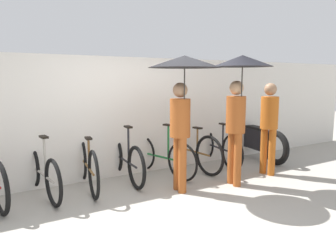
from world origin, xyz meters
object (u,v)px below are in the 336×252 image
object	(u,v)px
parked_bicycle_1	(42,173)
motorcycle	(256,140)
parked_bicycle_3	(125,160)
pedestrian_leading	(183,84)
pedestrian_trailing	(269,121)
parked_bicycle_2	(87,165)
parked_bicycle_6	(218,147)
parked_bicycle_5	(191,150)
pedestrian_center	(240,86)
parked_bicycle_4	(161,155)

from	to	relation	value
parked_bicycle_1	motorcycle	distance (m)	4.61
parked_bicycle_3	motorcycle	bearing A→B (deg)	-86.33
pedestrian_leading	pedestrian_trailing	bearing A→B (deg)	-172.36
parked_bicycle_2	pedestrian_leading	xyz separation A→B (m)	(1.21, -0.99, 1.32)
parked_bicycle_6	parked_bicycle_5	bearing A→B (deg)	101.03
parked_bicycle_5	pedestrian_center	distance (m)	1.78
pedestrian_trailing	parked_bicycle_2	bearing A→B (deg)	-23.21
parked_bicycle_1	parked_bicycle_6	world-z (taller)	parked_bicycle_6
parked_bicycle_5	pedestrian_center	xyz separation A→B (m)	(0.07, -1.24, 1.27)
parked_bicycle_1	parked_bicycle_4	distance (m)	2.10
parked_bicycle_4	pedestrian_center	distance (m)	1.93
parked_bicycle_1	parked_bicycle_6	bearing A→B (deg)	-94.23
pedestrian_leading	pedestrian_center	size ratio (longest dim) A/B	0.99
motorcycle	pedestrian_center	bearing A→B (deg)	134.65
parked_bicycle_4	pedestrian_trailing	xyz separation A→B (m)	(1.75, -0.98, 0.63)
parked_bicycle_1	parked_bicycle_3	distance (m)	1.40
parked_bicycle_2	pedestrian_center	size ratio (longest dim) A/B	0.84
parked_bicycle_3	parked_bicycle_4	size ratio (longest dim) A/B	1.04
motorcycle	parked_bicycle_1	bearing A→B (deg)	99.36
parked_bicycle_5	pedestrian_leading	xyz separation A→B (m)	(-0.89, -1.04, 1.32)
parked_bicycle_6	pedestrian_leading	xyz separation A→B (m)	(-1.59, -1.07, 1.33)
parked_bicycle_1	parked_bicycle_2	size ratio (longest dim) A/B	0.98
parked_bicycle_6	motorcycle	xyz separation A→B (m)	(1.11, -0.01, 0.02)
pedestrian_leading	pedestrian_trailing	world-z (taller)	pedestrian_leading
parked_bicycle_4	pedestrian_leading	size ratio (longest dim) A/B	0.80
parked_bicycle_6	pedestrian_leading	size ratio (longest dim) A/B	0.84
parked_bicycle_5	pedestrian_center	bearing A→B (deg)	179.23
pedestrian_leading	pedestrian_center	world-z (taller)	pedestrian_center
parked_bicycle_2	motorcycle	distance (m)	3.91
parked_bicycle_2	parked_bicycle_5	distance (m)	2.10
parked_bicycle_1	pedestrian_trailing	distance (m)	4.02
parked_bicycle_3	parked_bicycle_4	bearing A→B (deg)	-91.07
parked_bicycle_5	motorcycle	size ratio (longest dim) A/B	0.88
parked_bicycle_5	parked_bicycle_6	distance (m)	0.70
pedestrian_leading	pedestrian_center	distance (m)	0.98
parked_bicycle_2	motorcycle	world-z (taller)	parked_bicycle_2
parked_bicycle_4	pedestrian_trailing	size ratio (longest dim) A/B	1.00
parked_bicycle_3	parked_bicycle_6	distance (m)	2.10
parked_bicycle_4	parked_bicycle_1	bearing A→B (deg)	75.92
parked_bicycle_2	pedestrian_leading	bearing A→B (deg)	-121.52
pedestrian_center	motorcycle	bearing A→B (deg)	-136.21
pedestrian_trailing	parked_bicycle_3	bearing A→B (deg)	-29.20
parked_bicycle_6	pedestrian_trailing	distance (m)	1.26
parked_bicycle_6	motorcycle	distance (m)	1.11
parked_bicycle_1	pedestrian_trailing	size ratio (longest dim) A/B	1.04
parked_bicycle_4	parked_bicycle_5	world-z (taller)	parked_bicycle_4
parked_bicycle_6	pedestrian_leading	world-z (taller)	pedestrian_leading
motorcycle	parked_bicycle_4	bearing A→B (deg)	99.86
parked_bicycle_2	parked_bicycle_3	size ratio (longest dim) A/B	1.01
parked_bicycle_2	pedestrian_leading	size ratio (longest dim) A/B	0.85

